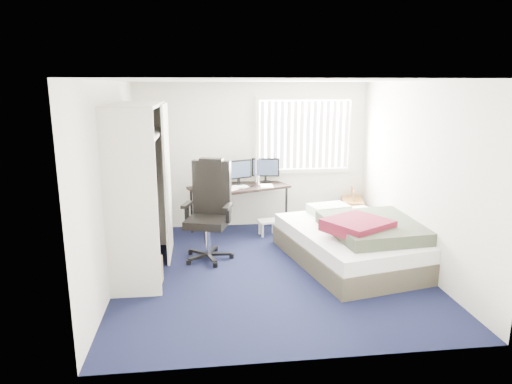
{
  "coord_description": "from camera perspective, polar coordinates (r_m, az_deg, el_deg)",
  "views": [
    {
      "loc": [
        -0.89,
        -5.72,
        2.45
      ],
      "look_at": [
        -0.15,
        0.4,
        1.0
      ],
      "focal_mm": 32.0,
      "sensor_mm": 36.0,
      "label": 1
    }
  ],
  "objects": [
    {
      "name": "room_shell",
      "position": [
        5.86,
        1.92,
        4.03
      ],
      "size": [
        4.2,
        4.2,
        4.2
      ],
      "color": "silver",
      "rests_on": "ground"
    },
    {
      "name": "window_assembly",
      "position": [
        8.01,
        6.09,
        7.1
      ],
      "size": [
        1.72,
        0.09,
        1.32
      ],
      "color": "white",
      "rests_on": "ground"
    },
    {
      "name": "pine_box",
      "position": [
        5.93,
        -13.92,
        -9.76
      ],
      "size": [
        0.47,
        0.36,
        0.34
      ],
      "primitive_type": "cube",
      "rotation": [
        0.0,
        0.0,
        -0.05
      ],
      "color": "#A87B54",
      "rests_on": "ground"
    },
    {
      "name": "footstool",
      "position": [
        7.59,
        1.49,
        -3.96
      ],
      "size": [
        0.36,
        0.3,
        0.26
      ],
      "color": "white",
      "rests_on": "ground"
    },
    {
      "name": "ground",
      "position": [
        6.28,
        1.81,
        -9.69
      ],
      "size": [
        4.2,
        4.2,
        0.0
      ],
      "primitive_type": "plane",
      "color": "black",
      "rests_on": "ground"
    },
    {
      "name": "nightstand",
      "position": [
        8.26,
        11.94,
        -1.21
      ],
      "size": [
        0.51,
        0.77,
        0.67
      ],
      "color": "brown",
      "rests_on": "ground"
    },
    {
      "name": "desk",
      "position": [
        7.67,
        -2.18,
        0.94
      ],
      "size": [
        1.77,
        1.28,
        1.25
      ],
      "color": "black",
      "rests_on": "ground"
    },
    {
      "name": "bed",
      "position": [
        6.63,
        12.59,
        -5.98
      ],
      "size": [
        2.08,
        2.5,
        0.72
      ],
      "color": "#453F32",
      "rests_on": "ground"
    },
    {
      "name": "closet",
      "position": [
        6.13,
        -14.13,
        2.55
      ],
      "size": [
        0.64,
        1.84,
        2.22
      ],
      "color": "beige",
      "rests_on": "ground"
    },
    {
      "name": "office_chair",
      "position": [
        6.6,
        -5.85,
        -3.57
      ],
      "size": [
        0.84,
        0.84,
        1.43
      ],
      "color": "black",
      "rests_on": "ground"
    }
  ]
}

